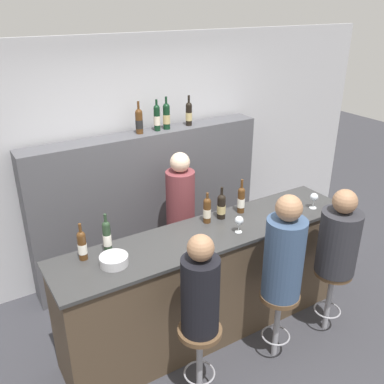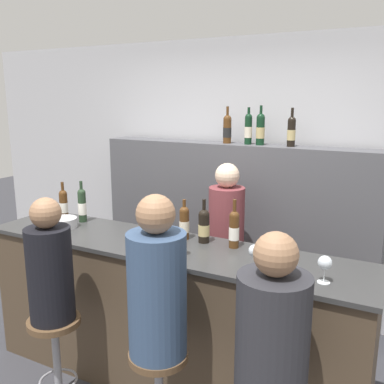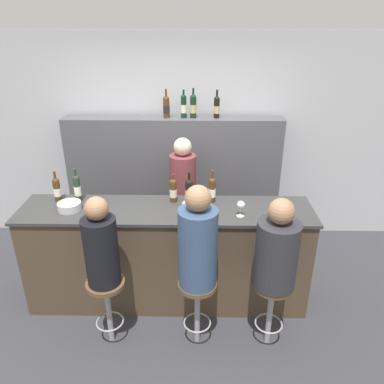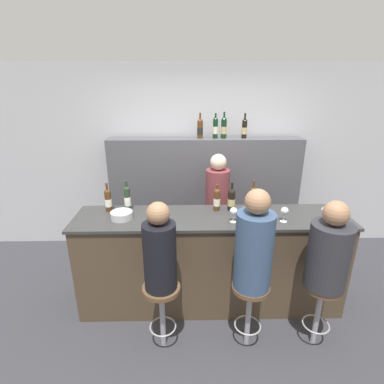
{
  "view_description": "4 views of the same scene",
  "coord_description": "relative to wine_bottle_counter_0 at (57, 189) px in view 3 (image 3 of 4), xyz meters",
  "views": [
    {
      "loc": [
        -1.82,
        -2.37,
        2.91
      ],
      "look_at": [
        -0.15,
        0.36,
        1.45
      ],
      "focal_mm": 40.0,
      "sensor_mm": 36.0,
      "label": 1
    },
    {
      "loc": [
        1.46,
        -2.1,
        2.05
      ],
      "look_at": [
        0.25,
        0.21,
        1.48
      ],
      "focal_mm": 40.0,
      "sensor_mm": 36.0,
      "label": 2
    },
    {
      "loc": [
        0.3,
        -2.86,
        2.71
      ],
      "look_at": [
        0.25,
        0.19,
        1.29
      ],
      "focal_mm": 35.0,
      "sensor_mm": 36.0,
      "label": 3
    },
    {
      "loc": [
        -0.26,
        -2.48,
        2.35
      ],
      "look_at": [
        -0.2,
        0.37,
        1.3
      ],
      "focal_mm": 28.0,
      "sensor_mm": 36.0,
      "label": 4
    }
  ],
  "objects": [
    {
      "name": "bar_stool_middle",
      "position": [
        1.38,
        -0.75,
        -0.68
      ],
      "size": [
        0.34,
        0.34,
        0.67
      ],
      "color": "gray",
      "rests_on": "ground_plane"
    },
    {
      "name": "wine_bottle_backbar_0",
      "position": [
        1.01,
        1.06,
        0.58
      ],
      "size": [
        0.08,
        0.08,
        0.33
      ],
      "color": "#4C2D14",
      "rests_on": "back_bar_cabinet"
    },
    {
      "name": "wall_back",
      "position": [
        1.08,
        1.29,
        0.11
      ],
      "size": [
        6.4,
        0.05,
        2.6
      ],
      "color": "#B2B2B7",
      "rests_on": "ground_plane"
    },
    {
      "name": "wine_bottle_backbar_2",
      "position": [
        1.32,
        1.06,
        0.59
      ],
      "size": [
        0.08,
        0.08,
        0.34
      ],
      "color": "black",
      "rests_on": "back_bar_cabinet"
    },
    {
      "name": "guest_seated_left",
      "position": [
        0.59,
        -0.75,
        -0.17
      ],
      "size": [
        0.28,
        0.28,
        0.8
      ],
      "color": "black",
      "rests_on": "bar_stool_left"
    },
    {
      "name": "wine_bottle_counter_0",
      "position": [
        0.0,
        0.0,
        0.0
      ],
      "size": [
        0.07,
        0.07,
        0.31
      ],
      "color": "#4C2D14",
      "rests_on": "bar_counter"
    },
    {
      "name": "metal_bowl",
      "position": [
        0.17,
        -0.19,
        -0.09
      ],
      "size": [
        0.22,
        0.22,
        0.07
      ],
      "color": "#B7B7BC",
      "rests_on": "bar_counter"
    },
    {
      "name": "back_bar_cabinet",
      "position": [
        1.08,
        1.06,
        -0.37
      ],
      "size": [
        2.62,
        0.28,
        1.64
      ],
      "color": "#4C4C51",
      "rests_on": "ground_plane"
    },
    {
      "name": "ground_plane",
      "position": [
        1.08,
        -0.45,
        -1.19
      ],
      "size": [
        16.0,
        16.0,
        0.0
      ],
      "primitive_type": "plane",
      "color": "#333338"
    },
    {
      "name": "wine_bottle_counter_1",
      "position": [
        0.2,
        0.0,
        0.01
      ],
      "size": [
        0.07,
        0.07,
        0.34
      ],
      "color": "#233823",
      "rests_on": "bar_counter"
    },
    {
      "name": "guest_seated_right",
      "position": [
        2.03,
        -0.75,
        -0.19
      ],
      "size": [
        0.35,
        0.35,
        0.8
      ],
      "color": "#28282D",
      "rests_on": "bar_stool_right"
    },
    {
      "name": "bar_stool_left",
      "position": [
        0.59,
        -0.75,
        -0.68
      ],
      "size": [
        0.34,
        0.34,
        0.67
      ],
      "color": "gray",
      "rests_on": "ground_plane"
    },
    {
      "name": "wine_glass_1",
      "position": [
        1.77,
        -0.29,
        -0.02
      ],
      "size": [
        0.07,
        0.07,
        0.15
      ],
      "color": "silver",
      "rests_on": "bar_counter"
    },
    {
      "name": "wine_bottle_counter_3",
      "position": [
        1.3,
        0.0,
        -0.0
      ],
      "size": [
        0.08,
        0.08,
        0.31
      ],
      "color": "black",
      "rests_on": "bar_counter"
    },
    {
      "name": "bartender",
      "position": [
        1.21,
        0.6,
        -0.47
      ],
      "size": [
        0.3,
        0.3,
        1.54
      ],
      "color": "brown",
      "rests_on": "ground_plane"
    },
    {
      "name": "wine_bottle_counter_2",
      "position": [
        1.14,
        -0.0,
        -0.0
      ],
      "size": [
        0.07,
        0.07,
        0.29
      ],
      "color": "#4C2D14",
      "rests_on": "bar_counter"
    },
    {
      "name": "wine_bottle_backbar_1",
      "position": [
        1.21,
        1.06,
        0.59
      ],
      "size": [
        0.07,
        0.07,
        0.33
      ],
      "color": "black",
      "rests_on": "back_bar_cabinet"
    },
    {
      "name": "wine_glass_2",
      "position": [
        2.17,
        -0.29,
        -0.02
      ],
      "size": [
        0.08,
        0.08,
        0.15
      ],
      "color": "silver",
      "rests_on": "bar_counter"
    },
    {
      "name": "guest_seated_middle",
      "position": [
        1.38,
        -0.75,
        -0.13
      ],
      "size": [
        0.32,
        0.32,
        0.9
      ],
      "color": "#334766",
      "rests_on": "bar_stool_middle"
    },
    {
      "name": "bar_counter",
      "position": [
        1.08,
        -0.16,
        -0.66
      ],
      "size": [
        2.8,
        0.61,
        1.07
      ],
      "color": "#473828",
      "rests_on": "ground_plane"
    },
    {
      "name": "wine_bottle_backbar_3",
      "position": [
        1.59,
        1.06,
        0.58
      ],
      "size": [
        0.07,
        0.07,
        0.33
      ],
      "color": "black",
      "rests_on": "back_bar_cabinet"
    },
    {
      "name": "bar_stool_right",
      "position": [
        2.03,
        -0.75,
        -0.68
      ],
      "size": [
        0.34,
        0.34,
        0.67
      ],
      "color": "gray",
      "rests_on": "ground_plane"
    },
    {
      "name": "wine_bottle_counter_4",
      "position": [
        1.52,
        0.0,
        0.01
      ],
      "size": [
        0.07,
        0.07,
        0.33
      ],
      "color": "#4C2D14",
      "rests_on": "bar_counter"
    },
    {
      "name": "wine_glass_0",
      "position": [
        1.28,
        -0.29,
        -0.02
      ],
      "size": [
        0.08,
        0.08,
        0.15
      ],
      "color": "silver",
      "rests_on": "bar_counter"
    }
  ]
}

